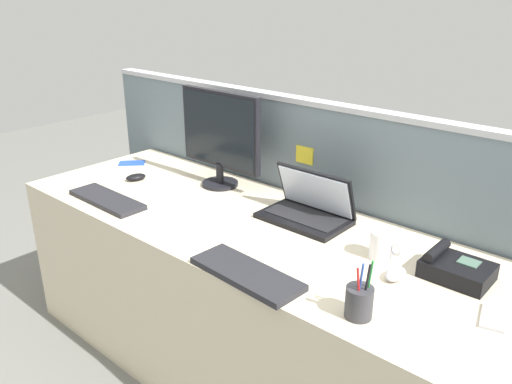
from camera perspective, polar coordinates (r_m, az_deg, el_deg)
The scene contains 14 objects.
ground_plane at distance 2.55m, azimuth -0.78°, elevation -18.85°, with size 10.00×10.00×0.00m, color slate.
desk at distance 2.33m, azimuth -0.83°, elevation -11.79°, with size 2.25×0.78×0.75m, color beige.
cubicle_divider at distance 2.51m, azimuth 5.73°, elevation -3.40°, with size 2.74×0.08×1.19m.
desktop_monitor at distance 2.47m, azimuth -3.96°, elevation 6.32°, with size 0.48×0.17×0.46m.
laptop at distance 2.16m, azimuth 5.77°, elevation -1.68°, with size 0.36×0.23×0.21m.
desk_phone at distance 1.86m, azimuth 21.00°, elevation -7.82°, with size 0.22×0.16×0.09m.
keyboard_main at distance 2.43m, azimuth -16.00°, elevation -0.80°, with size 0.41×0.14×0.02m, color #232328.
keyboard_spare at distance 1.76m, azimuth -1.04°, elevation -8.90°, with size 0.41×0.15×0.02m, color #232328.
computer_mouse_right_hand at distance 2.66m, azimuth -13.07°, elevation 1.58°, with size 0.06×0.10×0.03m, color black.
computer_mouse_left_hand at distance 1.80m, azimuth 14.95°, elevation -8.72°, with size 0.06×0.10×0.03m, color #B2B5BC.
pen_cup at distance 1.58m, azimuth 11.23°, elevation -11.68°, with size 0.08×0.08×0.19m.
cell_phone_silver_slab at distance 1.71m, azimuth 24.52°, elevation -12.39°, with size 0.07×0.13×0.01m, color #B7BAC1.
cell_phone_blue_case at distance 2.92m, azimuth -13.43°, elevation 3.10°, with size 0.07×0.14×0.01m, color blue.
coffee_mug at distance 1.91m, azimuth 13.60°, elevation -5.62°, with size 0.12×0.08×0.10m.
Camera 1 is at (1.31, -1.43, 1.66)m, focal length 36.55 mm.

